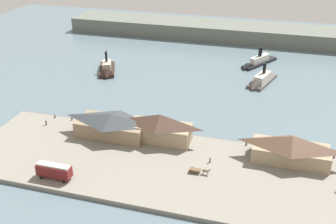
% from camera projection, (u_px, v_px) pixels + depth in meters
% --- Properties ---
extents(ground_plane, '(320.00, 320.00, 0.00)m').
position_uv_depth(ground_plane, '(175.00, 130.00, 129.00)').
color(ground_plane, slate).
extents(quay_promenade, '(110.00, 36.00, 1.20)m').
position_uv_depth(quay_promenade, '(155.00, 165.00, 109.90)').
color(quay_promenade, gray).
rests_on(quay_promenade, ground).
extents(seawall_edge, '(110.00, 0.80, 1.00)m').
position_uv_depth(seawall_edge, '(172.00, 134.00, 125.69)').
color(seawall_edge, '#666159').
rests_on(seawall_edge, ground).
extents(ferry_shed_west_terminal, '(22.17, 10.51, 7.36)m').
position_uv_depth(ferry_shed_west_terminal, '(112.00, 125.00, 122.10)').
color(ferry_shed_west_terminal, '#847056').
rests_on(ferry_shed_west_terminal, quay_promenade).
extents(ferry_shed_east_terminal, '(19.44, 8.34, 8.85)m').
position_uv_depth(ferry_shed_east_terminal, '(160.00, 127.00, 119.05)').
color(ferry_shed_east_terminal, '#998466').
rests_on(ferry_shed_east_terminal, quay_promenade).
extents(ferry_shed_customs_shed, '(21.50, 9.34, 7.97)m').
position_uv_depth(ferry_shed_customs_shed, '(291.00, 148.00, 109.19)').
color(ferry_shed_customs_shed, '#998466').
rests_on(ferry_shed_customs_shed, quay_promenade).
extents(street_tram, '(9.44, 2.95, 4.32)m').
position_uv_depth(street_tram, '(54.00, 170.00, 102.56)').
color(street_tram, maroon).
rests_on(street_tram, quay_promenade).
extents(horse_cart, '(5.84, 1.54, 1.87)m').
position_uv_depth(horse_cart, '(199.00, 170.00, 105.26)').
color(horse_cart, brown).
rests_on(horse_cart, quay_promenade).
extents(pedestrian_near_west_shed, '(0.44, 0.44, 1.78)m').
position_uv_depth(pedestrian_near_west_shed, '(46.00, 123.00, 129.24)').
color(pedestrian_near_west_shed, '#33384C').
rests_on(pedestrian_near_west_shed, quay_promenade).
extents(pedestrian_near_cart, '(0.44, 0.44, 1.78)m').
position_uv_depth(pedestrian_near_cart, '(210.00, 160.00, 109.85)').
color(pedestrian_near_cart, '#6B5B4C').
rests_on(pedestrian_near_cart, quay_promenade).
extents(mooring_post_east, '(0.44, 0.44, 0.90)m').
position_uv_depth(mooring_post_east, '(72.00, 119.00, 132.38)').
color(mooring_post_east, black).
rests_on(mooring_post_east, quay_promenade).
extents(mooring_post_center_west, '(0.44, 0.44, 0.90)m').
position_uv_depth(mooring_post_center_west, '(55.00, 117.00, 133.93)').
color(mooring_post_center_west, black).
rests_on(mooring_post_center_west, quay_promenade).
extents(mooring_post_center_east, '(0.44, 0.44, 0.90)m').
position_uv_depth(mooring_post_center_east, '(246.00, 144.00, 118.17)').
color(mooring_post_center_east, black).
rests_on(mooring_post_center_east, quay_promenade).
extents(mooring_post_west, '(0.44, 0.44, 0.90)m').
position_uv_depth(mooring_post_west, '(334.00, 156.00, 112.06)').
color(mooring_post_west, black).
rests_on(mooring_post_west, quay_promenade).
extents(ferry_approaching_west, '(16.23, 23.03, 9.74)m').
position_uv_depth(ferry_approaching_west, '(256.00, 62.00, 182.52)').
color(ferry_approaching_west, black).
rests_on(ferry_approaching_west, ground).
extents(ferry_approaching_east, '(12.45, 18.99, 11.27)m').
position_uv_depth(ferry_approaching_east, '(107.00, 70.00, 173.50)').
color(ferry_approaching_east, black).
rests_on(ferry_approaching_east, ground).
extents(ferry_outer_harbor, '(12.06, 21.46, 10.50)m').
position_uv_depth(ferry_outer_harbor, '(260.00, 82.00, 162.21)').
color(ferry_outer_harbor, '#514C47').
rests_on(ferry_outer_harbor, ground).
extents(far_headland, '(180.00, 24.00, 8.00)m').
position_uv_depth(far_headland, '(225.00, 31.00, 221.31)').
color(far_headland, '#60665B').
rests_on(far_headland, ground).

